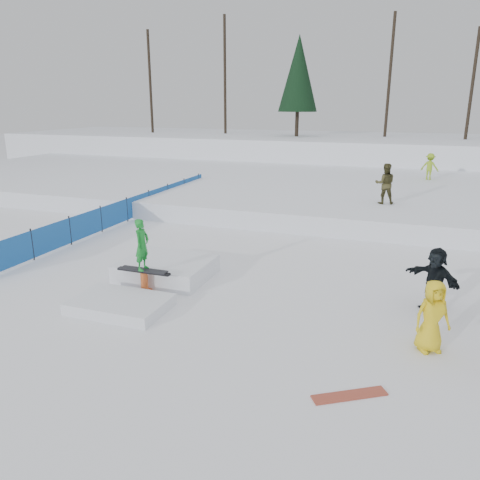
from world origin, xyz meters
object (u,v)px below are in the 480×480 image
(spectator_yellow, at_px, (432,316))
(jib_rail_feature, at_px, (155,275))
(spectator_dark, at_px, (435,280))
(walker_olive, at_px, (385,184))
(walker_ygreen, at_px, (430,167))
(safety_fence, at_px, (127,209))

(spectator_yellow, xyz_separation_m, jib_rail_feature, (-7.39, 1.28, -0.49))
(spectator_dark, bearing_deg, spectator_yellow, -53.52)
(walker_olive, height_order, jib_rail_feature, walker_olive)
(jib_rail_feature, bearing_deg, walker_ygreen, 66.81)
(safety_fence, xyz_separation_m, walker_olive, (10.71, 3.94, 1.14))
(walker_ygreen, relative_size, jib_rail_feature, 0.35)
(safety_fence, relative_size, spectator_yellow, 10.09)
(safety_fence, distance_m, walker_olive, 11.47)
(walker_ygreen, bearing_deg, walker_olive, 90.08)
(walker_ygreen, relative_size, spectator_dark, 0.91)
(walker_ygreen, relative_size, spectator_yellow, 0.96)
(walker_olive, bearing_deg, spectator_dark, 90.84)
(walker_olive, relative_size, spectator_dark, 1.06)
(safety_fence, relative_size, spectator_dark, 9.57)
(jib_rail_feature, bearing_deg, safety_fence, 128.33)
(spectator_dark, bearing_deg, walker_ygreen, 128.79)
(spectator_dark, bearing_deg, walker_olive, 140.52)
(walker_olive, xyz_separation_m, spectator_dark, (1.79, -9.36, -0.85))
(walker_olive, relative_size, jib_rail_feature, 0.40)
(spectator_yellow, distance_m, spectator_dark, 2.18)
(safety_fence, distance_m, spectator_dark, 13.63)
(safety_fence, height_order, walker_ygreen, walker_ygreen)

